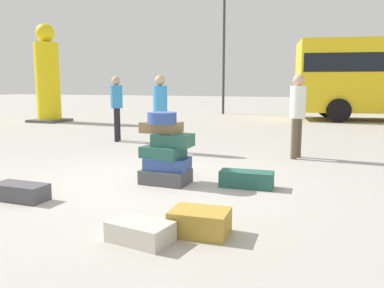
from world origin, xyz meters
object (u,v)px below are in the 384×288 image
(suitcase_cream_left_side, at_px, (140,232))
(yellow_dummy_statue, at_px, (48,79))
(suitcase_teal_behind_tower, at_px, (246,179))
(person_passerby_in_red, at_px, (117,103))
(suitcase_tower, at_px, (166,151))
(suitcase_tan_foreground_far, at_px, (200,222))
(person_bearded_onlooker, at_px, (160,107))
(suitcase_charcoal_right_side, at_px, (20,192))
(person_tourist_with_camera, at_px, (298,109))
(lamp_post, at_px, (224,22))

(suitcase_cream_left_side, distance_m, yellow_dummy_statue, 12.73)
(suitcase_teal_behind_tower, bearing_deg, person_passerby_in_red, 138.01)
(suitcase_tower, height_order, suitcase_tan_foreground_far, suitcase_tower)
(suitcase_cream_left_side, height_order, person_passerby_in_red, person_passerby_in_red)
(suitcase_teal_behind_tower, bearing_deg, person_bearded_onlooker, 133.68)
(suitcase_charcoal_right_side, relative_size, yellow_dummy_statue, 0.19)
(suitcase_cream_left_side, relative_size, person_passerby_in_red, 0.35)
(suitcase_tower, bearing_deg, suitcase_cream_left_side, -72.90)
(person_tourist_with_camera, bearing_deg, person_bearded_onlooker, -68.67)
(suitcase_tower, height_order, person_bearded_onlooker, person_bearded_onlooker)
(suitcase_tan_foreground_far, xyz_separation_m, person_bearded_onlooker, (-2.27, 4.15, 0.85))
(suitcase_charcoal_right_side, bearing_deg, person_tourist_with_camera, 54.28)
(person_tourist_with_camera, height_order, yellow_dummy_statue, yellow_dummy_statue)
(lamp_post, bearing_deg, person_bearded_onlooker, -81.96)
(suitcase_teal_behind_tower, xyz_separation_m, person_passerby_in_red, (-4.03, 3.37, 0.86))
(suitcase_teal_behind_tower, height_order, suitcase_tan_foreground_far, suitcase_tan_foreground_far)
(person_bearded_onlooker, bearing_deg, yellow_dummy_statue, -140.52)
(suitcase_tan_foreground_far, distance_m, lamp_post, 16.11)
(suitcase_tan_foreground_far, relative_size, lamp_post, 0.08)
(suitcase_tower, distance_m, suitcase_charcoal_right_side, 2.01)
(person_bearded_onlooker, distance_m, lamp_post, 11.53)
(suitcase_tower, height_order, suitcase_teal_behind_tower, suitcase_tower)
(suitcase_cream_left_side, xyz_separation_m, person_bearded_onlooker, (-1.81, 4.51, 0.87))
(person_tourist_with_camera, height_order, person_passerby_in_red, person_passerby_in_red)
(suitcase_tower, height_order, suitcase_cream_left_side, suitcase_tower)
(suitcase_teal_behind_tower, height_order, lamp_post, lamp_post)
(person_bearded_onlooker, height_order, lamp_post, lamp_post)
(suitcase_tower, relative_size, suitcase_charcoal_right_side, 1.49)
(person_passerby_in_red, height_order, yellow_dummy_statue, yellow_dummy_statue)
(suitcase_teal_behind_tower, distance_m, suitcase_cream_left_side, 2.29)
(person_tourist_with_camera, distance_m, person_passerby_in_red, 4.58)
(person_bearded_onlooker, xyz_separation_m, lamp_post, (-1.54, 10.93, 3.35))
(suitcase_tan_foreground_far, distance_m, person_passerby_in_red, 6.62)
(person_bearded_onlooker, bearing_deg, suitcase_tower, 10.16)
(suitcase_tan_foreground_far, bearing_deg, yellow_dummy_statue, 133.38)
(suitcase_tower, relative_size, person_passerby_in_red, 0.64)
(yellow_dummy_statue, bearing_deg, suitcase_charcoal_right_side, -52.50)
(suitcase_teal_behind_tower, bearing_deg, suitcase_cream_left_side, -105.46)
(suitcase_teal_behind_tower, bearing_deg, lamp_post, 104.32)
(lamp_post, bearing_deg, suitcase_charcoal_right_side, -84.83)
(suitcase_tower, bearing_deg, person_passerby_in_red, 129.11)
(suitcase_teal_behind_tower, xyz_separation_m, suitcase_charcoal_right_side, (-2.55, -1.56, -0.01))
(suitcase_cream_left_side, xyz_separation_m, person_passerby_in_red, (-3.50, 5.60, 0.88))
(yellow_dummy_statue, relative_size, lamp_post, 0.55)
(suitcase_tower, xyz_separation_m, yellow_dummy_statue, (-7.96, 7.17, 1.16))
(yellow_dummy_statue, bearing_deg, suitcase_tan_foreground_far, -44.48)
(suitcase_cream_left_side, xyz_separation_m, lamp_post, (-3.35, 15.43, 4.22))
(suitcase_cream_left_side, height_order, yellow_dummy_statue, yellow_dummy_statue)
(suitcase_tan_foreground_far, bearing_deg, person_passerby_in_red, 124.90)
(person_passerby_in_red, bearing_deg, suitcase_charcoal_right_side, -3.67)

